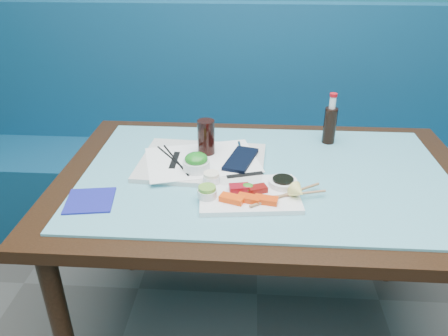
# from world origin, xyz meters

# --- Properties ---
(booth_bench) EXTENTS (3.00, 0.56, 1.17)m
(booth_bench) POSITION_xyz_m (0.00, 2.29, 0.37)
(booth_bench) COLOR navy
(booth_bench) RESTS_ON ground
(dining_table) EXTENTS (1.40, 0.90, 0.75)m
(dining_table) POSITION_xyz_m (0.00, 1.45, 0.67)
(dining_table) COLOR black
(dining_table) RESTS_ON ground
(glass_top) EXTENTS (1.22, 0.76, 0.01)m
(glass_top) POSITION_xyz_m (0.00, 1.45, 0.75)
(glass_top) COLOR #5FAEBF
(glass_top) RESTS_ON dining_table
(sashimi_plate) EXTENTS (0.32, 0.25, 0.02)m
(sashimi_plate) POSITION_xyz_m (-0.05, 1.30, 0.77)
(sashimi_plate) COLOR white
(sashimi_plate) RESTS_ON glass_top
(salmon_left) EXTENTS (0.08, 0.06, 0.02)m
(salmon_left) POSITION_xyz_m (-0.10, 1.24, 0.78)
(salmon_left) COLOR #FF480A
(salmon_left) RESTS_ON sashimi_plate
(salmon_mid) EXTENTS (0.07, 0.05, 0.02)m
(salmon_mid) POSITION_xyz_m (-0.05, 1.25, 0.78)
(salmon_mid) COLOR #EC3E09
(salmon_mid) RESTS_ON sashimi_plate
(salmon_right) EXTENTS (0.07, 0.05, 0.02)m
(salmon_right) POSITION_xyz_m (-0.00, 1.24, 0.78)
(salmon_right) COLOR #EC3E09
(salmon_right) RESTS_ON sashimi_plate
(tuna_left) EXTENTS (0.07, 0.05, 0.02)m
(tuna_left) POSITION_xyz_m (-0.08, 1.30, 0.78)
(tuna_left) COLOR maroon
(tuna_left) RESTS_ON sashimi_plate
(tuna_right) EXTENTS (0.07, 0.05, 0.02)m
(tuna_right) POSITION_xyz_m (-0.03, 1.30, 0.78)
(tuna_right) COLOR maroon
(tuna_right) RESTS_ON sashimi_plate
(seaweed_garnish) EXTENTS (0.05, 0.05, 0.02)m
(seaweed_garnish) POSITION_xyz_m (-0.06, 1.31, 0.79)
(seaweed_garnish) COLOR #327C1C
(seaweed_garnish) RESTS_ON sashimi_plate
(ramekin_wasabi) EXTENTS (0.07, 0.07, 0.02)m
(ramekin_wasabi) POSITION_xyz_m (-0.18, 1.26, 0.79)
(ramekin_wasabi) COLOR white
(ramekin_wasabi) RESTS_ON sashimi_plate
(wasabi_fill) EXTENTS (0.05, 0.05, 0.01)m
(wasabi_fill) POSITION_xyz_m (-0.18, 1.26, 0.80)
(wasabi_fill) COLOR #67A334
(wasabi_fill) RESTS_ON ramekin_wasabi
(ramekin_ginger) EXTENTS (0.06, 0.06, 0.02)m
(ramekin_ginger) POSITION_xyz_m (-0.17, 1.35, 0.78)
(ramekin_ginger) COLOR white
(ramekin_ginger) RESTS_ON sashimi_plate
(ginger_fill) EXTENTS (0.05, 0.05, 0.01)m
(ginger_fill) POSITION_xyz_m (-0.17, 1.35, 0.80)
(ginger_fill) COLOR white
(ginger_fill) RESTS_ON ramekin_ginger
(soy_dish) EXTENTS (0.12, 0.12, 0.02)m
(soy_dish) POSITION_xyz_m (0.05, 1.35, 0.78)
(soy_dish) COLOR white
(soy_dish) RESTS_ON sashimi_plate
(soy_fill) EXTENTS (0.08, 0.08, 0.01)m
(soy_fill) POSITION_xyz_m (0.05, 1.35, 0.79)
(soy_fill) COLOR black
(soy_fill) RESTS_ON soy_dish
(lemon_wedge) EXTENTS (0.06, 0.06, 0.05)m
(lemon_wedge) POSITION_xyz_m (0.09, 1.27, 0.80)
(lemon_wedge) COLOR #FEF278
(lemon_wedge) RESTS_ON sashimi_plate
(chopstick_sleeve) EXTENTS (0.12, 0.05, 0.00)m
(chopstick_sleeve) POSITION_xyz_m (-0.07, 1.40, 0.78)
(chopstick_sleeve) COLOR black
(chopstick_sleeve) RESTS_ON sashimi_plate
(wooden_chopstick_a) EXTENTS (0.22, 0.15, 0.01)m
(wooden_chopstick_a) POSITION_xyz_m (0.06, 1.28, 0.78)
(wooden_chopstick_a) COLOR #996E48
(wooden_chopstick_a) RESTS_ON sashimi_plate
(wooden_chopstick_b) EXTENTS (0.23, 0.07, 0.01)m
(wooden_chopstick_b) POSITION_xyz_m (0.07, 1.28, 0.78)
(wooden_chopstick_b) COLOR #AE7551
(wooden_chopstick_b) RESTS_ON sashimi_plate
(serving_tray) EXTENTS (0.45, 0.35, 0.02)m
(serving_tray) POSITION_xyz_m (-0.22, 1.50, 0.77)
(serving_tray) COLOR silver
(serving_tray) RESTS_ON glass_top
(paper_placemat) EXTENTS (0.44, 0.36, 0.00)m
(paper_placemat) POSITION_xyz_m (-0.22, 1.50, 0.78)
(paper_placemat) COLOR white
(paper_placemat) RESTS_ON serving_tray
(seaweed_bowl) EXTENTS (0.09, 0.09, 0.04)m
(seaweed_bowl) POSITION_xyz_m (-0.23, 1.43, 0.79)
(seaweed_bowl) COLOR white
(seaweed_bowl) RESTS_ON serving_tray
(seaweed_salad) EXTENTS (0.09, 0.09, 0.04)m
(seaweed_salad) POSITION_xyz_m (-0.23, 1.43, 0.82)
(seaweed_salad) COLOR #1D7D1D
(seaweed_salad) RESTS_ON seaweed_bowl
(cola_glass) EXTENTS (0.07, 0.07, 0.13)m
(cola_glass) POSITION_xyz_m (-0.21, 1.56, 0.84)
(cola_glass) COLOR black
(cola_glass) RESTS_ON serving_tray
(navy_pouch) EXTENTS (0.12, 0.20, 0.01)m
(navy_pouch) POSITION_xyz_m (-0.08, 1.50, 0.78)
(navy_pouch) COLOR black
(navy_pouch) RESTS_ON serving_tray
(fork) EXTENTS (0.02, 0.08, 0.01)m
(fork) POSITION_xyz_m (-0.09, 1.61, 0.78)
(fork) COLOR silver
(fork) RESTS_ON serving_tray
(black_chopstick_a) EXTENTS (0.15, 0.20, 0.01)m
(black_chopstick_a) POSITION_xyz_m (-0.32, 1.49, 0.78)
(black_chopstick_a) COLOR black
(black_chopstick_a) RESTS_ON serving_tray
(black_chopstick_b) EXTENTS (0.13, 0.23, 0.01)m
(black_chopstick_b) POSITION_xyz_m (-0.31, 1.49, 0.78)
(black_chopstick_b) COLOR black
(black_chopstick_b) RESTS_ON serving_tray
(tray_sleeve) EXTENTS (0.02, 0.13, 0.00)m
(tray_sleeve) POSITION_xyz_m (-0.31, 1.49, 0.78)
(tray_sleeve) COLOR black
(tray_sleeve) RESTS_ON serving_tray
(cola_bottle_body) EXTENTS (0.05, 0.05, 0.14)m
(cola_bottle_body) POSITION_xyz_m (0.25, 1.72, 0.83)
(cola_bottle_body) COLOR black
(cola_bottle_body) RESTS_ON glass_top
(cola_bottle_neck) EXTENTS (0.03, 0.03, 0.05)m
(cola_bottle_neck) POSITION_xyz_m (0.25, 1.72, 0.92)
(cola_bottle_neck) COLOR white
(cola_bottle_neck) RESTS_ON cola_bottle_body
(cola_bottle_cap) EXTENTS (0.03, 0.03, 0.01)m
(cola_bottle_cap) POSITION_xyz_m (0.25, 1.72, 0.95)
(cola_bottle_cap) COLOR red
(cola_bottle_cap) RESTS_ON cola_bottle_neck
(blue_napkin) EXTENTS (0.16, 0.16, 0.01)m
(blue_napkin) POSITION_xyz_m (-0.53, 1.24, 0.76)
(blue_napkin) COLOR navy
(blue_napkin) RESTS_ON glass_top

